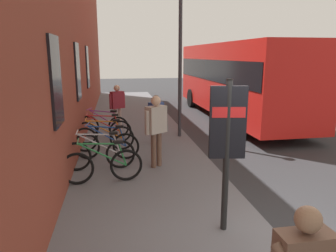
{
  "coord_description": "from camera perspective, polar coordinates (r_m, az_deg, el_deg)",
  "views": [
    {
      "loc": [
        -3.87,
        2.45,
        2.86
      ],
      "look_at": [
        3.15,
        1.27,
        1.25
      ],
      "focal_mm": 33.66,
      "sensor_mm": 36.0,
      "label": 1
    }
  ],
  "objects": [
    {
      "name": "pedestrian_crossing_street",
      "position": [
        9.64,
        -2.17,
        2.03
      ],
      "size": [
        0.4,
        0.54,
        1.56
      ],
      "color": "#4C724C",
      "rests_on": "sidewalk_pavement"
    },
    {
      "name": "bicycle_under_window",
      "position": [
        9.33,
        -11.51,
        -2.12
      ],
      "size": [
        0.48,
        1.77,
        0.97
      ],
      "color": "black",
      "rests_on": "sidewalk_pavement"
    },
    {
      "name": "station_facade",
      "position": [
        13.02,
        -16.37,
        18.92
      ],
      "size": [
        22.0,
        0.65,
        8.76
      ],
      "color": "brown",
      "rests_on": "ground"
    },
    {
      "name": "bicycle_mid_rack",
      "position": [
        10.93,
        -11.54,
        0.06
      ],
      "size": [
        0.67,
        1.7,
        0.97
      ],
      "color": "black",
      "rests_on": "sidewalk_pavement"
    },
    {
      "name": "sidewalk_pavement",
      "position": [
        12.21,
        -6.04,
        -0.6
      ],
      "size": [
        24.0,
        3.5,
        0.12
      ],
      "primitive_type": "cube",
      "color": "slate",
      "rests_on": "ground"
    },
    {
      "name": "pedestrian_by_facade",
      "position": [
        11.75,
        -9.16,
        4.17
      ],
      "size": [
        0.43,
        0.58,
        1.68
      ],
      "color": "#B2A599",
      "rests_on": "sidewalk_pavement"
    },
    {
      "name": "bicycle_beside_lamp",
      "position": [
        10.14,
        -11.55,
        -0.93
      ],
      "size": [
        0.48,
        1.77,
        0.97
      ],
      "color": "black",
      "rests_on": "sidewalk_pavement"
    },
    {
      "name": "bicycle_by_door",
      "position": [
        8.58,
        -11.06,
        -3.4
      ],
      "size": [
        0.5,
        1.75,
        0.97
      ],
      "color": "black",
      "rests_on": "sidewalk_pavement"
    },
    {
      "name": "transit_info_sign",
      "position": [
        4.82,
        10.71,
        -1.18
      ],
      "size": [
        0.16,
        0.56,
        2.4
      ],
      "color": "black",
      "rests_on": "sidewalk_pavement"
    },
    {
      "name": "city_bus",
      "position": [
        14.85,
        12.11,
        8.82
      ],
      "size": [
        10.52,
        2.72,
        3.35
      ],
      "color": "red",
      "rests_on": "ground"
    },
    {
      "name": "ground",
      "position": [
        10.84,
        9.36,
        -2.75
      ],
      "size": [
        60.0,
        60.0,
        0.0
      ],
      "primitive_type": "plane",
      "color": "#2D2D30"
    },
    {
      "name": "bicycle_leaning_wall",
      "position": [
        7.85,
        -12.39,
        -5.0
      ],
      "size": [
        0.48,
        1.77,
        0.97
      ],
      "color": "black",
      "rests_on": "sidewalk_pavement"
    },
    {
      "name": "pedestrian_near_bus",
      "position": [
        7.69,
        -2.17,
        0.33
      ],
      "size": [
        0.5,
        0.57,
        1.78
      ],
      "color": "brown",
      "rests_on": "sidewalk_pavement"
    },
    {
      "name": "bicycle_far_end",
      "position": [
        7.05,
        -11.79,
        -7.03
      ],
      "size": [
        0.48,
        1.77,
        0.97
      ],
      "color": "black",
      "rests_on": "sidewalk_pavement"
    },
    {
      "name": "street_lamp",
      "position": [
        10.57,
        2.24,
        14.82
      ],
      "size": [
        0.28,
        0.28,
        5.29
      ],
      "color": "#333338",
      "rests_on": "sidewalk_pavement"
    }
  ]
}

